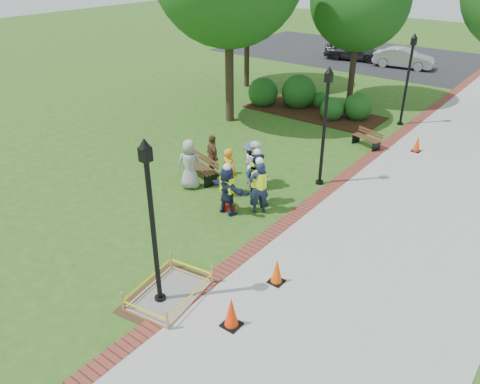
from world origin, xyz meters
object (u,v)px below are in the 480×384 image
Objects in this scene: bench_near at (201,172)px; hivis_worker_b at (259,186)px; wet_concrete_pad at (169,289)px; hivis_worker_c at (257,177)px; hivis_worker_a at (227,189)px; lamp_near at (152,213)px; cone_front at (231,313)px.

hivis_worker_b reaches higher than bench_near.
hivis_worker_c is (-1.07, 5.17, 0.74)m from wet_concrete_pad.
wet_concrete_pad is 4.36m from hivis_worker_a.
lamp_near is 5.69m from hivis_worker_c.
hivis_worker_a is at bearing 129.81° from cone_front.
hivis_worker_c is at bearing 132.06° from hivis_worker_b.
cone_front is (5.63, -5.25, 0.12)m from bench_near.
bench_near is 2.07× the size of cone_front.
wet_concrete_pad is 5.34m from hivis_worker_c.
cone_front is 5.28m from hivis_worker_b.
cone_front is 5.85m from hivis_worker_c.
bench_near is 7.08m from lamp_near.
wet_concrete_pad is 2.26m from lamp_near.
wet_concrete_pad is 0.59× the size of lamp_near.
bench_near is at bearing 175.44° from hivis_worker_c.
bench_near reaches higher than cone_front.
wet_concrete_pad is 4.84m from hivis_worker_b.
hivis_worker_a is at bearing -107.82° from hivis_worker_c.
wet_concrete_pad is at bearing -54.97° from bench_near.
cone_front is at bearing 10.80° from lamp_near.
bench_near is at bearing 125.03° from wet_concrete_pad.
hivis_worker_b is at bearing 118.76° from cone_front.
hivis_worker_c reaches higher than wet_concrete_pad.
wet_concrete_pad is at bearing -175.71° from cone_front.
hivis_worker_b is (-0.58, 4.97, -1.52)m from lamp_near.
hivis_worker_a is at bearing 107.18° from lamp_near.
hivis_worker_b is (3.11, -0.65, 0.68)m from bench_near.
bench_near is at bearing 168.13° from hivis_worker_b.
hivis_worker_a is at bearing 109.27° from wet_concrete_pad.
lamp_near is at bearing -83.35° from hivis_worker_b.
lamp_near is (-0.09, -0.23, 2.25)m from wet_concrete_pad.
hivis_worker_c is at bearing 101.64° from wet_concrete_pad.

